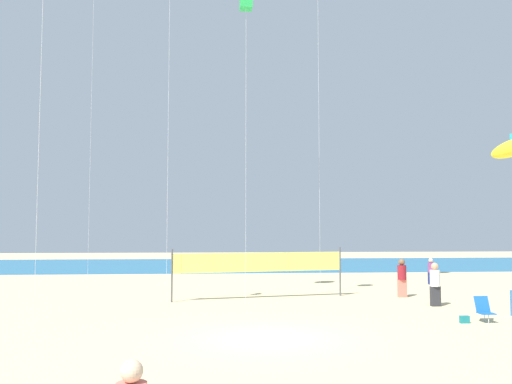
% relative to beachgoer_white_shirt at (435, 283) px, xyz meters
% --- Properties ---
extents(ground_plane, '(120.00, 120.00, 0.00)m').
position_rel_beachgoer_white_shirt_xyz_m(ground_plane, '(-7.86, -6.11, -0.99)').
color(ground_plane, '#D1BC89').
extents(ocean_band, '(120.00, 20.00, 0.01)m').
position_rel_beachgoer_white_shirt_xyz_m(ocean_band, '(-7.86, 27.61, -0.98)').
color(ocean_band, '#1E6B99').
rests_on(ocean_band, ground).
extents(beachgoer_white_shirt, '(0.42, 0.42, 1.85)m').
position_rel_beachgoer_white_shirt_xyz_m(beachgoer_white_shirt, '(0.00, 0.00, 0.00)').
color(beachgoer_white_shirt, '#2D2D33').
rests_on(beachgoer_white_shirt, ground).
extents(beachgoer_plum_shirt, '(0.36, 0.36, 1.56)m').
position_rel_beachgoer_white_shirt_xyz_m(beachgoer_plum_shirt, '(3.50, 8.81, -0.16)').
color(beachgoer_plum_shirt, navy).
rests_on(beachgoer_plum_shirt, ground).
extents(beachgoer_maroon_shirt, '(0.42, 0.42, 1.85)m').
position_rel_beachgoer_white_shirt_xyz_m(beachgoer_maroon_shirt, '(-0.35, 3.07, 0.00)').
color(beachgoer_maroon_shirt, '#EA7260').
rests_on(beachgoer_maroon_shirt, ground).
extents(folding_beach_chair, '(0.52, 0.65, 0.89)m').
position_rel_beachgoer_white_shirt_xyz_m(folding_beach_chair, '(0.13, -3.89, -0.52)').
color(folding_beach_chair, '#1959B2').
rests_on(folding_beach_chair, ground).
extents(volleyball_net, '(8.23, 1.76, 2.40)m').
position_rel_beachgoer_white_shirt_xyz_m(volleyball_net, '(-7.30, 2.98, 0.65)').
color(volleyball_net, '#4C4C51').
rests_on(volleyball_net, ground).
extents(beach_handbag, '(0.32, 0.16, 0.26)m').
position_rel_beachgoer_white_shirt_xyz_m(beach_handbag, '(-0.70, -4.10, -0.86)').
color(beach_handbag, '#19727A').
rests_on(beach_handbag, ground).
extents(kite_green_box, '(0.58, 0.58, 14.11)m').
position_rel_beachgoer_white_shirt_xyz_m(kite_green_box, '(-8.09, 1.01, 12.63)').
color(kite_green_box, silver).
rests_on(kite_green_box, ground).
extents(kite_cyan_diamond, '(0.58, 0.58, 20.14)m').
position_rel_beachgoer_white_shirt_xyz_m(kite_cyan_diamond, '(-17.74, 13.66, 17.67)').
color(kite_cyan_diamond, silver).
rests_on(kite_cyan_diamond, ground).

